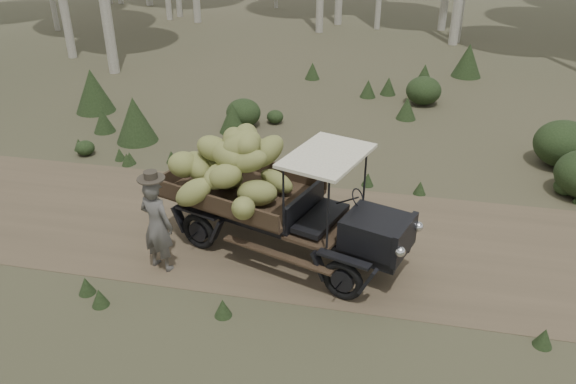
# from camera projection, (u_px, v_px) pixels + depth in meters

# --- Properties ---
(ground) EXTENTS (120.00, 120.00, 0.00)m
(ground) POSITION_uv_depth(u_px,v_px,m) (274.00, 232.00, 10.55)
(ground) COLOR #473D2B
(ground) RESTS_ON ground
(dirt_track) EXTENTS (70.00, 4.00, 0.01)m
(dirt_track) POSITION_uv_depth(u_px,v_px,m) (274.00, 232.00, 10.55)
(dirt_track) COLOR brown
(dirt_track) RESTS_ON ground
(banana_truck) EXTENTS (4.66, 2.90, 2.24)m
(banana_truck) POSITION_uv_depth(u_px,v_px,m) (256.00, 180.00, 9.57)
(banana_truck) COLOR black
(banana_truck) RESTS_ON ground
(farmer) EXTENTS (0.70, 0.56, 1.81)m
(farmer) POSITION_uv_depth(u_px,v_px,m) (157.00, 224.00, 9.15)
(farmer) COLOR #4E4B47
(farmer) RESTS_ON ground
(undergrowth) EXTENTS (23.72, 22.47, 1.30)m
(undergrowth) POSITION_uv_depth(u_px,v_px,m) (264.00, 247.00, 9.16)
(undergrowth) COLOR #233319
(undergrowth) RESTS_ON ground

